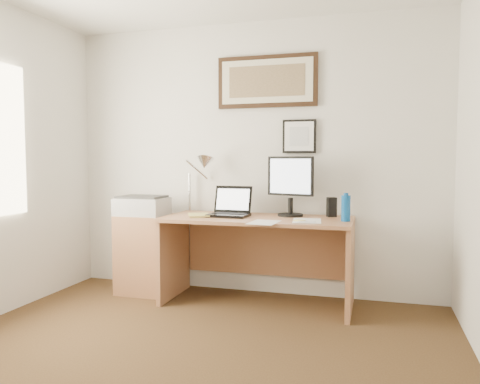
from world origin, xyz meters
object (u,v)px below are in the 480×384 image
at_px(book, 189,215).
at_px(desk, 260,243).
at_px(side_cabinet, 147,254).
at_px(water_bottle, 346,208).
at_px(laptop, 230,209).
at_px(printer, 142,206).
at_px(lcd_monitor, 290,183).

distance_m(book, desk, 0.66).
distance_m(side_cabinet, book, 0.64).
bearing_deg(water_bottle, book, -177.57).
bearing_deg(laptop, printer, -179.77).
height_order(side_cabinet, desk, desk).
height_order(desk, printer, printer).
relative_size(laptop, printer, 0.79).
bearing_deg(printer, book, -14.33).
relative_size(water_bottle, laptop, 0.60).
height_order(side_cabinet, water_bottle, water_bottle).
height_order(book, printer, printer).
bearing_deg(laptop, lcd_monitor, 14.27).
relative_size(side_cabinet, laptop, 2.09).
relative_size(water_bottle, printer, 0.47).
bearing_deg(desk, water_bottle, -10.09).
bearing_deg(desk, book, -162.25).
bearing_deg(desk, side_cabinet, -178.11).
relative_size(lcd_monitor, printer, 1.18).
xyz_separation_m(desk, lcd_monitor, (0.25, 0.08, 0.53)).
bearing_deg(side_cabinet, desk, 1.89).
bearing_deg(desk, lcd_monitor, 16.67).
bearing_deg(book, desk, 17.75).
bearing_deg(lcd_monitor, book, -162.57).
xyz_separation_m(desk, laptop, (-0.25, -0.05, 0.29)).
xyz_separation_m(water_bottle, printer, (-1.85, 0.08, -0.04)).
bearing_deg(lcd_monitor, side_cabinet, -175.19).
xyz_separation_m(side_cabinet, desk, (1.07, 0.04, 0.15)).
height_order(water_bottle, book, water_bottle).
height_order(side_cabinet, printer, printer).
bearing_deg(desk, laptop, -168.21).
distance_m(desk, laptop, 0.39).
xyz_separation_m(side_cabinet, book, (0.48, -0.15, 0.39)).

